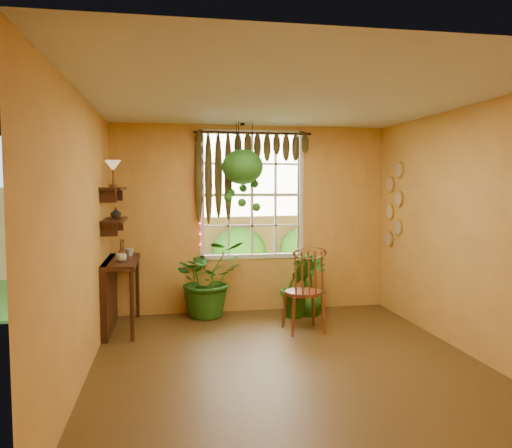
% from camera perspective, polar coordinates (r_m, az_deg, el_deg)
% --- Properties ---
extents(floor, '(4.50, 4.50, 0.00)m').
position_cam_1_polar(floor, '(5.36, 3.72, -15.66)').
color(floor, '#523817').
rests_on(floor, ground).
extents(ceiling, '(4.50, 4.50, 0.00)m').
position_cam_1_polar(ceiling, '(5.10, 3.88, 14.12)').
color(ceiling, silver).
rests_on(ceiling, wall_back).
extents(wall_back, '(4.00, 0.00, 4.00)m').
position_cam_1_polar(wall_back, '(7.25, -0.43, 0.57)').
color(wall_back, '#E7AC4F').
rests_on(wall_back, floor).
extents(wall_left, '(0.00, 4.50, 4.50)m').
position_cam_1_polar(wall_left, '(4.98, -19.19, -1.48)').
color(wall_left, '#E7AC4F').
rests_on(wall_left, floor).
extents(wall_right, '(0.00, 4.50, 4.50)m').
position_cam_1_polar(wall_right, '(5.86, 23.15, -0.72)').
color(wall_right, '#E7AC4F').
rests_on(wall_right, floor).
extents(window, '(1.52, 0.10, 1.86)m').
position_cam_1_polar(window, '(7.27, -0.48, 3.34)').
color(window, white).
rests_on(window, wall_back).
extents(valance_vine, '(1.70, 0.12, 1.10)m').
position_cam_1_polar(valance_vine, '(7.15, -0.99, 7.95)').
color(valance_vine, '#3B1A10').
rests_on(valance_vine, window).
extents(string_lights, '(0.03, 0.03, 1.54)m').
position_cam_1_polar(string_lights, '(7.09, -6.43, 3.69)').
color(string_lights, '#FF2633').
rests_on(string_lights, window).
extents(wall_plates, '(0.04, 0.32, 1.10)m').
position_cam_1_polar(wall_plates, '(7.40, 15.49, 2.04)').
color(wall_plates, '#FDF1CF').
rests_on(wall_plates, wall_right).
extents(counter_ledge, '(0.40, 1.20, 0.90)m').
position_cam_1_polar(counter_ledge, '(6.65, -16.02, -6.90)').
color(counter_ledge, '#3B1A10').
rests_on(counter_ledge, floor).
extents(shelf_lower, '(0.25, 0.90, 0.04)m').
position_cam_1_polar(shelf_lower, '(6.54, -15.88, 0.41)').
color(shelf_lower, '#3B1A10').
rests_on(shelf_lower, wall_left).
extents(shelf_upper, '(0.25, 0.90, 0.04)m').
position_cam_1_polar(shelf_upper, '(6.52, -15.96, 3.92)').
color(shelf_upper, '#3B1A10').
rests_on(shelf_upper, wall_left).
extents(backyard, '(14.00, 10.00, 12.00)m').
position_cam_1_polar(backyard, '(11.86, -3.00, 1.77)').
color(backyard, '#275418').
rests_on(backyard, ground).
extents(windsor_chair, '(0.49, 0.52, 1.26)m').
position_cam_1_polar(windsor_chair, '(6.36, 5.57, -9.00)').
color(windsor_chair, maroon).
rests_on(windsor_chair, floor).
extents(potted_plant_left, '(1.17, 1.09, 1.08)m').
position_cam_1_polar(potted_plant_left, '(7.06, -5.48, -6.18)').
color(potted_plant_left, '#154A13').
rests_on(potted_plant_left, floor).
extents(potted_plant_mid, '(0.54, 0.46, 0.88)m').
position_cam_1_polar(potted_plant_mid, '(7.02, 4.79, -7.07)').
color(potted_plant_mid, '#154A13').
rests_on(potted_plant_mid, floor).
extents(potted_plant_right, '(0.55, 0.55, 0.86)m').
position_cam_1_polar(potted_plant_right, '(7.17, 6.01, -6.92)').
color(potted_plant_right, '#154A13').
rests_on(potted_plant_right, floor).
extents(hanging_basket, '(0.58, 0.58, 1.24)m').
position_cam_1_polar(hanging_basket, '(6.96, -1.56, 5.82)').
color(hanging_basket, black).
rests_on(hanging_basket, ceiling).
extents(cup_a, '(0.15, 0.15, 0.10)m').
position_cam_1_polar(cup_a, '(6.36, -15.14, -3.74)').
color(cup_a, silver).
rests_on(cup_a, counter_ledge).
extents(cup_b, '(0.11, 0.11, 0.10)m').
position_cam_1_polar(cup_b, '(6.85, -14.26, -3.15)').
color(cup_b, beige).
rests_on(cup_b, counter_ledge).
extents(brush_jar, '(0.09, 0.09, 0.31)m').
position_cam_1_polar(brush_jar, '(6.65, -15.09, -2.77)').
color(brush_jar, brown).
rests_on(brush_jar, counter_ledge).
extents(shelf_vase, '(0.15, 0.15, 0.14)m').
position_cam_1_polar(shelf_vase, '(6.67, -15.74, 1.24)').
color(shelf_vase, '#B2AD99').
rests_on(shelf_vase, shelf_lower).
extents(tiffany_lamp, '(0.20, 0.20, 0.33)m').
position_cam_1_polar(tiffany_lamp, '(6.35, -16.04, 6.24)').
color(tiffany_lamp, brown).
rests_on(tiffany_lamp, shelf_upper).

